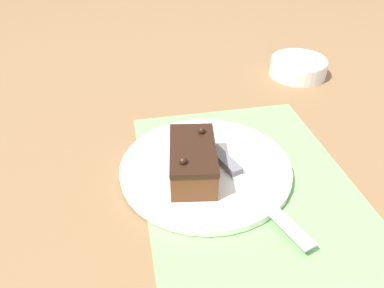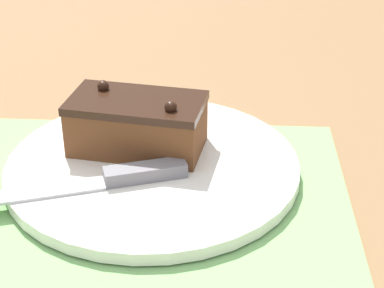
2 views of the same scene
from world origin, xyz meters
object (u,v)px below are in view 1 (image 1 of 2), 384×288
(cake_plate, at_px, (205,168))
(small_bowl, at_px, (298,66))
(serving_knife, at_px, (239,175))
(chocolate_cake, at_px, (193,160))

(cake_plate, distance_m, small_bowl, 0.45)
(serving_knife, distance_m, small_bowl, 0.46)
(chocolate_cake, distance_m, small_bowl, 0.48)
(chocolate_cake, bearing_deg, serving_knife, 71.08)
(cake_plate, height_order, small_bowl, small_bowl)
(cake_plate, bearing_deg, chocolate_cake, -55.23)
(chocolate_cake, xyz_separation_m, small_bowl, (-0.34, 0.34, -0.02))
(serving_knife, xyz_separation_m, small_bowl, (-0.37, 0.27, 0.00))
(chocolate_cake, distance_m, serving_knife, 0.08)
(chocolate_cake, bearing_deg, cake_plate, 124.77)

